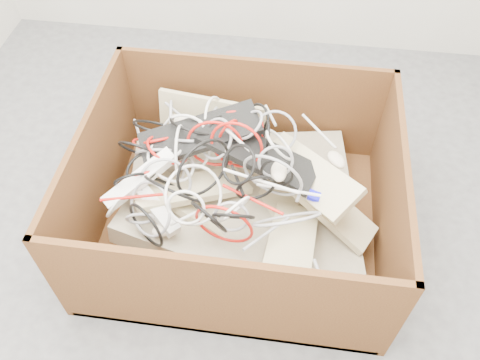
# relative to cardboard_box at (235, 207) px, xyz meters

# --- Properties ---
(ground) EXTENTS (3.00, 3.00, 0.00)m
(ground) POSITION_rel_cardboard_box_xyz_m (-0.15, -0.05, -0.14)
(ground) COLOR #48484A
(ground) RESTS_ON ground
(cardboard_box) EXTENTS (1.24, 1.03, 0.56)m
(cardboard_box) POSITION_rel_cardboard_box_xyz_m (0.00, 0.00, 0.00)
(cardboard_box) COLOR #3B1E0E
(cardboard_box) RESTS_ON ground
(keyboard_pile) EXTENTS (1.05, 0.95, 0.37)m
(keyboard_pile) POSITION_rel_cardboard_box_xyz_m (0.02, 0.04, 0.15)
(keyboard_pile) COLOR #BEB886
(keyboard_pile) RESTS_ON cardboard_box
(mice_scatter) EXTENTS (0.78, 0.56, 0.20)m
(mice_scatter) POSITION_rel_cardboard_box_xyz_m (-0.03, 0.04, 0.23)
(mice_scatter) COLOR beige
(mice_scatter) RESTS_ON keyboard_pile
(power_strip_left) EXTENTS (0.26, 0.27, 0.13)m
(power_strip_left) POSITION_rel_cardboard_box_xyz_m (-0.36, -0.10, 0.25)
(power_strip_left) COLOR white
(power_strip_left) RESTS_ON keyboard_pile
(power_strip_right) EXTENTS (0.24, 0.23, 0.09)m
(power_strip_right) POSITION_rel_cardboard_box_xyz_m (-0.29, -0.17, 0.18)
(power_strip_right) COLOR white
(power_strip_right) RESTS_ON keyboard_pile
(vga_plug) EXTENTS (0.05, 0.05, 0.03)m
(vga_plug) POSITION_rel_cardboard_box_xyz_m (0.32, -0.07, 0.22)
(vga_plug) COLOR #0E0ED5
(vga_plug) RESTS_ON keyboard_pile
(cable_tangle) EXTENTS (0.92, 0.90, 0.45)m
(cable_tangle) POSITION_rel_cardboard_box_xyz_m (-0.13, 0.00, 0.26)
(cable_tangle) COLOR gray
(cable_tangle) RESTS_ON keyboard_pile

